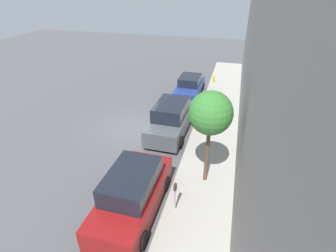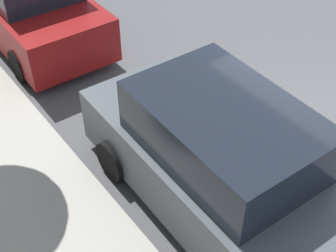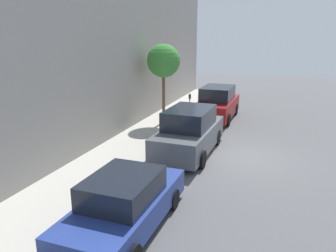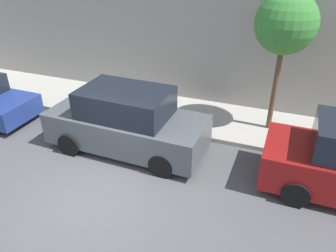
{
  "view_description": "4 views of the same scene",
  "coord_description": "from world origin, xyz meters",
  "views": [
    {
      "loc": [
        5.62,
        -13.29,
        8.35
      ],
      "look_at": [
        2.31,
        -0.79,
        1.0
      ],
      "focal_mm": 28.0,
      "sensor_mm": 36.0,
      "label": 1
    },
    {
      "loc": [
        5.62,
        3.45,
        5.75
      ],
      "look_at": [
        2.39,
        -0.84,
        1.0
      ],
      "focal_mm": 50.0,
      "sensor_mm": 36.0,
      "label": 2
    },
    {
      "loc": [
        -1.39,
        13.22,
        4.95
      ],
      "look_at": [
        3.36,
        -0.2,
        1.0
      ],
      "focal_mm": 35.0,
      "sensor_mm": 36.0,
      "label": 3
    },
    {
      "loc": [
        -5.4,
        -4.02,
        5.68
      ],
      "look_at": [
        2.34,
        -1.09,
        1.0
      ],
      "focal_mm": 35.0,
      "sensor_mm": 36.0,
      "label": 4
    }
  ],
  "objects": [
    {
      "name": "parked_sedan_third",
      "position": [
        2.22,
        6.38,
        0.73
      ],
      "size": [
        1.92,
        4.53,
        1.54
      ],
      "color": "navy",
      "rests_on": "ground_plane"
    },
    {
      "name": "parked_suv_nearest",
      "position": [
        2.31,
        -6.24,
        0.93
      ],
      "size": [
        2.08,
        4.83,
        1.98
      ],
      "color": "maroon",
      "rests_on": "ground_plane"
    },
    {
      "name": "parked_suv_second",
      "position": [
        2.24,
        0.21,
        0.93
      ],
      "size": [
        2.08,
        4.85,
        1.98
      ],
      "color": "#4C5156",
      "rests_on": "ground_plane"
    },
    {
      "name": "street_tree",
      "position": [
        4.88,
        -3.78,
        3.59
      ],
      "size": [
        1.82,
        1.82,
        4.38
      ],
      "color": "brown",
      "rests_on": "sidewalk"
    },
    {
      "name": "ground_plane",
      "position": [
        0.0,
        0.0,
        0.0
      ],
      "size": [
        60.0,
        60.0,
        0.0
      ],
      "primitive_type": "plane",
      "color": "#515154"
    },
    {
      "name": "sidewalk",
      "position": [
        4.86,
        0.0,
        0.07
      ],
      "size": [
        2.72,
        32.0,
        0.15
      ],
      "color": "#B2ADA3",
      "rests_on": "ground_plane"
    },
    {
      "name": "building_facade",
      "position": [
        7.22,
        0.0,
        5.55
      ],
      "size": [
        2.0,
        32.0,
        11.1
      ],
      "color": "gray",
      "rests_on": "ground_plane"
    },
    {
      "name": "parking_meter_near",
      "position": [
        3.95,
        -5.88,
        0.99
      ],
      "size": [
        0.11,
        0.15,
        1.37
      ],
      "color": "#ADADB2",
      "rests_on": "sidewalk"
    }
  ]
}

